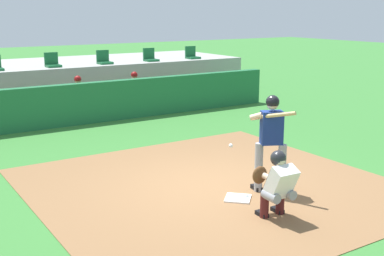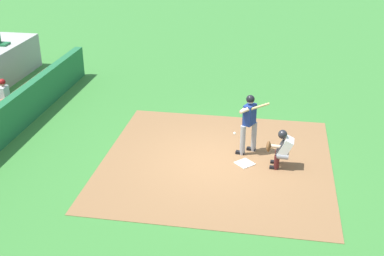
{
  "view_description": "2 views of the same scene",
  "coord_description": "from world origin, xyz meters",
  "px_view_note": "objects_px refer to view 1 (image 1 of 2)",
  "views": [
    {
      "loc": [
        -5.18,
        -7.37,
        3.25
      ],
      "look_at": [
        0.0,
        0.7,
        1.0
      ],
      "focal_mm": 46.95,
      "sensor_mm": 36.0,
      "label": 1
    },
    {
      "loc": [
        -12.48,
        -1.44,
        6.92
      ],
      "look_at": [
        0.0,
        0.7,
        1.0
      ],
      "focal_mm": 47.33,
      "sensor_mm": 36.0,
      "label": 2
    }
  ],
  "objects_px": {
    "stadium_seat_4": "(104,60)",
    "catcher_crouched": "(277,182)",
    "stadium_seat_5": "(150,57)",
    "home_plate": "(238,198)",
    "stadium_seat_3": "(52,63)",
    "batter_at_plate": "(271,138)",
    "dugout_player_2": "(136,91)",
    "stadium_seat_6": "(192,55)",
    "dugout_player_1": "(80,96)"
  },
  "relations": [
    {
      "from": "dugout_player_1",
      "to": "dugout_player_2",
      "type": "relative_size",
      "value": 1.0
    },
    {
      "from": "batter_at_plate",
      "to": "dugout_player_1",
      "type": "relative_size",
      "value": 1.39
    },
    {
      "from": "stadium_seat_6",
      "to": "stadium_seat_4",
      "type": "bearing_deg",
      "value": 180.0
    },
    {
      "from": "dugout_player_2",
      "to": "catcher_crouched",
      "type": "bearing_deg",
      "value": -102.93
    },
    {
      "from": "stadium_seat_3",
      "to": "stadium_seat_5",
      "type": "bearing_deg",
      "value": 0.0
    },
    {
      "from": "home_plate",
      "to": "catcher_crouched",
      "type": "height_order",
      "value": "catcher_crouched"
    },
    {
      "from": "stadium_seat_4",
      "to": "stadium_seat_6",
      "type": "distance_m",
      "value": 3.71
    },
    {
      "from": "stadium_seat_4",
      "to": "stadium_seat_5",
      "type": "distance_m",
      "value": 1.86
    },
    {
      "from": "stadium_seat_6",
      "to": "home_plate",
      "type": "bearing_deg",
      "value": -118.69
    },
    {
      "from": "dugout_player_1",
      "to": "stadium_seat_5",
      "type": "xyz_separation_m",
      "value": [
        3.55,
        2.03,
        0.86
      ]
    },
    {
      "from": "batter_at_plate",
      "to": "stadium_seat_5",
      "type": "distance_m",
      "value": 10.66
    },
    {
      "from": "batter_at_plate",
      "to": "catcher_crouched",
      "type": "distance_m",
      "value": 1.24
    },
    {
      "from": "home_plate",
      "to": "stadium_seat_5",
      "type": "bearing_deg",
      "value": 69.95
    },
    {
      "from": "home_plate",
      "to": "stadium_seat_3",
      "type": "bearing_deg",
      "value": 90.0
    },
    {
      "from": "catcher_crouched",
      "to": "dugout_player_2",
      "type": "xyz_separation_m",
      "value": [
        2.09,
        9.11,
        0.06
      ]
    },
    {
      "from": "home_plate",
      "to": "dugout_player_1",
      "type": "relative_size",
      "value": 0.34
    },
    {
      "from": "home_plate",
      "to": "catcher_crouched",
      "type": "relative_size",
      "value": 0.26
    },
    {
      "from": "stadium_seat_5",
      "to": "home_plate",
      "type": "bearing_deg",
      "value": -110.05
    },
    {
      "from": "home_plate",
      "to": "stadium_seat_6",
      "type": "distance_m",
      "value": 11.7
    },
    {
      "from": "catcher_crouched",
      "to": "dugout_player_1",
      "type": "xyz_separation_m",
      "value": [
        0.16,
        9.11,
        0.06
      ]
    },
    {
      "from": "stadium_seat_3",
      "to": "stadium_seat_6",
      "type": "bearing_deg",
      "value": 0.0
    },
    {
      "from": "home_plate",
      "to": "stadium_seat_4",
      "type": "height_order",
      "value": "stadium_seat_4"
    },
    {
      "from": "dugout_player_1",
      "to": "stadium_seat_5",
      "type": "relative_size",
      "value": 2.71
    },
    {
      "from": "stadium_seat_3",
      "to": "dugout_player_1",
      "type": "bearing_deg",
      "value": -85.47
    },
    {
      "from": "stadium_seat_3",
      "to": "stadium_seat_6",
      "type": "relative_size",
      "value": 1.0
    },
    {
      "from": "stadium_seat_5",
      "to": "stadium_seat_6",
      "type": "height_order",
      "value": "same"
    },
    {
      "from": "dugout_player_1",
      "to": "stadium_seat_6",
      "type": "bearing_deg",
      "value": 20.61
    },
    {
      "from": "stadium_seat_3",
      "to": "stadium_seat_4",
      "type": "height_order",
      "value": "same"
    },
    {
      "from": "dugout_player_2",
      "to": "stadium_seat_5",
      "type": "xyz_separation_m",
      "value": [
        1.62,
        2.03,
        0.86
      ]
    },
    {
      "from": "catcher_crouched",
      "to": "stadium_seat_4",
      "type": "xyz_separation_m",
      "value": [
        1.85,
        11.15,
        0.93
      ]
    },
    {
      "from": "home_plate",
      "to": "stadium_seat_3",
      "type": "relative_size",
      "value": 0.92
    },
    {
      "from": "stadium_seat_3",
      "to": "stadium_seat_6",
      "type": "distance_m",
      "value": 5.57
    },
    {
      "from": "dugout_player_1",
      "to": "stadium_seat_6",
      "type": "height_order",
      "value": "stadium_seat_6"
    },
    {
      "from": "home_plate",
      "to": "dugout_player_2",
      "type": "relative_size",
      "value": 0.34
    },
    {
      "from": "catcher_crouched",
      "to": "batter_at_plate",
      "type": "bearing_deg",
      "value": 53.82
    },
    {
      "from": "home_plate",
      "to": "stadium_seat_5",
      "type": "xyz_separation_m",
      "value": [
        3.71,
        10.18,
        1.51
      ]
    },
    {
      "from": "batter_at_plate",
      "to": "stadium_seat_6",
      "type": "distance_m",
      "value": 11.32
    },
    {
      "from": "dugout_player_1",
      "to": "stadium_seat_5",
      "type": "bearing_deg",
      "value": 29.8
    },
    {
      "from": "batter_at_plate",
      "to": "stadium_seat_5",
      "type": "bearing_deg",
      "value": 73.5
    },
    {
      "from": "dugout_player_1",
      "to": "dugout_player_2",
      "type": "xyz_separation_m",
      "value": [
        1.93,
        0.0,
        0.0
      ]
    },
    {
      "from": "catcher_crouched",
      "to": "stadium_seat_6",
      "type": "bearing_deg",
      "value": 63.46
    },
    {
      "from": "dugout_player_2",
      "to": "stadium_seat_4",
      "type": "xyz_separation_m",
      "value": [
        -0.24,
        2.03,
        0.86
      ]
    },
    {
      "from": "batter_at_plate",
      "to": "dugout_player_1",
      "type": "height_order",
      "value": "batter_at_plate"
    },
    {
      "from": "batter_at_plate",
      "to": "stadium_seat_6",
      "type": "relative_size",
      "value": 3.76
    },
    {
      "from": "batter_at_plate",
      "to": "stadium_seat_5",
      "type": "height_order",
      "value": "stadium_seat_5"
    },
    {
      "from": "stadium_seat_6",
      "to": "dugout_player_1",
      "type": "bearing_deg",
      "value": -159.39
    },
    {
      "from": "stadium_seat_4",
      "to": "dugout_player_1",
      "type": "bearing_deg",
      "value": -129.81
    },
    {
      "from": "stadium_seat_4",
      "to": "catcher_crouched",
      "type": "bearing_deg",
      "value": -99.44
    },
    {
      "from": "batter_at_plate",
      "to": "stadium_seat_6",
      "type": "xyz_separation_m",
      "value": [
        4.88,
        10.21,
        0.5
      ]
    },
    {
      "from": "dugout_player_1",
      "to": "dugout_player_2",
      "type": "distance_m",
      "value": 1.93
    }
  ]
}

